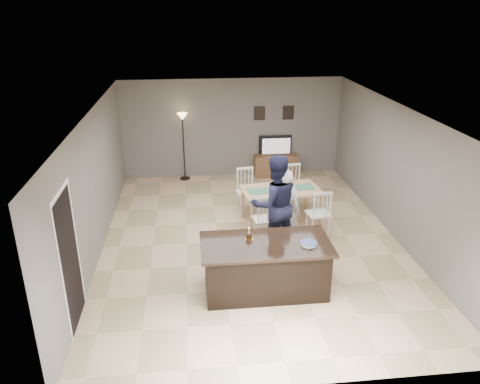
{
  "coord_description": "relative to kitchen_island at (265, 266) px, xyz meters",
  "views": [
    {
      "loc": [
        -1.17,
        -8.5,
        4.57
      ],
      "look_at": [
        -0.26,
        -0.3,
        1.21
      ],
      "focal_mm": 35.0,
      "sensor_mm": 36.0,
      "label": 1
    }
  ],
  "objects": [
    {
      "name": "tv_console",
      "position": [
        1.2,
        5.57,
        -0.15
      ],
      "size": [
        1.2,
        0.4,
        0.6
      ],
      "primitive_type": "cube",
      "color": "brown",
      "rests_on": "floor"
    },
    {
      "name": "floor_lamp",
      "position": [
        -1.35,
        5.59,
        0.98
      ],
      "size": [
        0.28,
        0.28,
        1.85
      ],
      "color": "black",
      "rests_on": "floor"
    },
    {
      "name": "birthday_cake",
      "position": [
        -0.25,
        0.18,
        0.49
      ],
      "size": [
        0.13,
        0.13,
        0.21
      ],
      "color": "gold",
      "rests_on": "kitchen_island"
    },
    {
      "name": "picture_frames",
      "position": [
        1.15,
        5.78,
        1.3
      ],
      "size": [
        1.1,
        0.02,
        0.38
      ],
      "color": "black",
      "rests_on": "room_shell"
    },
    {
      "name": "man",
      "position": [
        0.39,
        1.35,
        0.53
      ],
      "size": [
        1.07,
        0.89,
        1.97
      ],
      "primitive_type": "imported",
      "rotation": [
        0.0,
        0.0,
        3.31
      ],
      "color": "#171933",
      "rests_on": "floor"
    },
    {
      "name": "floor",
      "position": [
        0.0,
        1.8,
        -0.45
      ],
      "size": [
        8.0,
        8.0,
        0.0
      ],
      "primitive_type": "plane",
      "color": "#DBB48C",
      "rests_on": "ground"
    },
    {
      "name": "woman",
      "position": [
        0.58,
        1.35,
        0.39
      ],
      "size": [
        0.7,
        0.56,
        1.69
      ],
      "primitive_type": "imported",
      "rotation": [
        0.0,
        0.0,
        2.87
      ],
      "color": "#B6B5BA",
      "rests_on": "floor"
    },
    {
      "name": "doorway",
      "position": [
        -2.99,
        -0.5,
        0.8
      ],
      "size": [
        0.0,
        2.1,
        2.65
      ],
      "color": "black",
      "rests_on": "floor"
    },
    {
      "name": "plate_stack",
      "position": [
        0.69,
        -0.13,
        0.47
      ],
      "size": [
        0.28,
        0.28,
        0.04
      ],
      "color": "white",
      "rests_on": "kitchen_island"
    },
    {
      "name": "dining_table",
      "position": [
        0.76,
        2.58,
        0.2
      ],
      "size": [
        1.82,
        2.08,
        1.03
      ],
      "rotation": [
        0.0,
        0.0,
        0.12
      ],
      "color": "tan",
      "rests_on": "floor"
    },
    {
      "name": "kitchen_island",
      "position": [
        0.0,
        0.0,
        0.0
      ],
      "size": [
        2.15,
        1.1,
        0.9
      ],
      "color": "black",
      "rests_on": "floor"
    },
    {
      "name": "television",
      "position": [
        1.2,
        5.64,
        0.41
      ],
      "size": [
        0.91,
        0.12,
        0.53
      ],
      "primitive_type": "imported",
      "rotation": [
        0.0,
        0.0,
        3.14
      ],
      "color": "black",
      "rests_on": "tv_console"
    },
    {
      "name": "room_shell",
      "position": [
        0.0,
        1.8,
        1.22
      ],
      "size": [
        8.0,
        8.0,
        8.0
      ],
      "color": "slate",
      "rests_on": "floor"
    },
    {
      "name": "tv_screen_glow",
      "position": [
        1.2,
        5.56,
        0.42
      ],
      "size": [
        0.78,
        0.0,
        0.78
      ],
      "primitive_type": "plane",
      "rotation": [
        1.57,
        0.0,
        3.14
      ],
      "color": "orange",
      "rests_on": "tv_console"
    }
  ]
}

